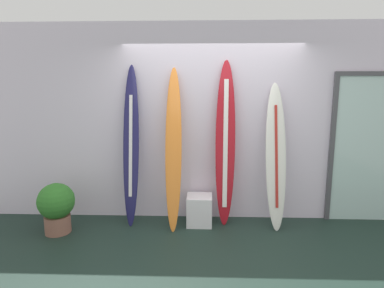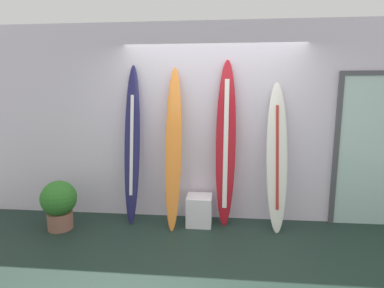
% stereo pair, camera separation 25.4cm
% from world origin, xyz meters
% --- Properties ---
extents(ground, '(8.00, 8.00, 0.04)m').
position_xyz_m(ground, '(0.00, 0.00, -0.02)').
color(ground, '#1A2C25').
extents(wall_back, '(7.20, 0.20, 2.80)m').
position_xyz_m(wall_back, '(0.00, 1.30, 1.40)').
color(wall_back, silver).
rests_on(wall_back, ground).
extents(surfboard_navy, '(0.23, 0.40, 2.22)m').
position_xyz_m(surfboard_navy, '(-1.12, 0.98, 1.11)').
color(surfboard_navy, '#1E1C4E').
rests_on(surfboard_navy, ground).
extents(surfboard_sunset, '(0.23, 0.54, 2.19)m').
position_xyz_m(surfboard_sunset, '(-0.53, 0.90, 1.07)').
color(surfboard_sunset, orange).
rests_on(surfboard_sunset, ground).
extents(surfboard_crimson, '(0.29, 0.32, 2.28)m').
position_xyz_m(surfboard_crimson, '(0.18, 1.02, 1.14)').
color(surfboard_crimson, '#AE1520').
rests_on(surfboard_crimson, ground).
extents(surfboard_ivory, '(0.29, 0.49, 1.98)m').
position_xyz_m(surfboard_ivory, '(0.86, 0.94, 0.99)').
color(surfboard_ivory, silver).
rests_on(surfboard_ivory, ground).
extents(display_block_left, '(0.35, 0.35, 0.41)m').
position_xyz_m(display_block_left, '(-0.17, 0.94, 0.21)').
color(display_block_left, white).
rests_on(display_block_left, ground).
extents(glass_door, '(1.17, 0.06, 2.12)m').
position_xyz_m(glass_door, '(2.25, 1.18, 1.09)').
color(glass_door, silver).
rests_on(glass_door, ground).
extents(potted_plant, '(0.47, 0.47, 0.67)m').
position_xyz_m(potted_plant, '(-2.05, 0.61, 0.37)').
color(potted_plant, '#8B5B4A').
rests_on(potted_plant, ground).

